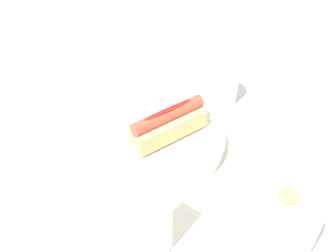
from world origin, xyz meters
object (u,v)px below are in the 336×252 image
at_px(hotdog_front, 168,123).
at_px(water_glass, 222,86).
at_px(napkin_box, 136,239).
at_px(paper_towel_roll, 279,223).
at_px(serving_bowl, 168,140).

xyz_separation_m(hotdog_front, water_glass, (-0.19, -0.02, -0.02)).
distance_m(water_glass, napkin_box, 0.43).
bearing_deg(napkin_box, hotdog_front, -151.83).
xyz_separation_m(paper_towel_roll, napkin_box, (0.17, -0.12, 0.01)).
distance_m(water_glass, paper_towel_roll, 0.37).
height_order(serving_bowl, paper_towel_roll, paper_towel_roll).
xyz_separation_m(serving_bowl, water_glass, (-0.19, -0.02, 0.02)).
relative_size(serving_bowl, hotdog_front, 1.44).
height_order(paper_towel_roll, napkin_box, napkin_box).
bearing_deg(hotdog_front, serving_bowl, -104.04).
distance_m(serving_bowl, paper_towel_roll, 0.28).
xyz_separation_m(hotdog_front, paper_towel_roll, (0.04, 0.27, 0.00)).
bearing_deg(paper_towel_roll, water_glass, -127.45).
bearing_deg(water_glass, hotdog_front, 6.56).
relative_size(paper_towel_roll, napkin_box, 0.89).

